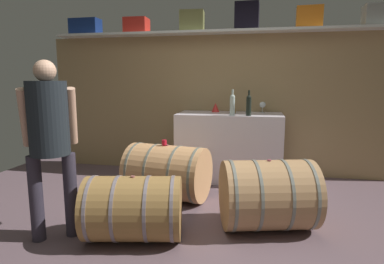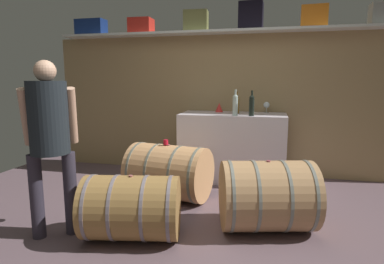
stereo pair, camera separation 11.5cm
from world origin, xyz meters
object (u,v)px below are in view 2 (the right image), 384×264
Objects in this scene: toolcase_black at (251,16)px; wine_bottle_amber at (237,104)px; toolcase_red at (141,26)px; toolcase_navy at (91,28)px; work_cabinet at (232,147)px; winemaker_pouring at (49,131)px; toolcase_olive at (196,21)px; wine_bottle_dark at (252,105)px; toolcase_orange at (314,17)px; wine_barrel_far at (267,196)px; wine_barrel_flank at (132,207)px; toolcase_grey at (384,14)px; wine_glass at (267,105)px; red_funnel at (219,107)px; wine_barrel_near at (169,172)px; wine_bottle_clear at (235,104)px; tasting_cup at (166,142)px.

toolcase_black is 1.22× the size of wine_bottle_amber.
toolcase_navy is at bearing 178.01° from toolcase_red.
toolcase_red is 0.23× the size of work_cabinet.
toolcase_black is 0.23× the size of winemaker_pouring.
toolcase_olive is (0.82, 0.00, 0.03)m from toolcase_red.
wine_bottle_dark is 2.39m from winemaker_pouring.
toolcase_red is 1.01× the size of toolcase_orange.
toolcase_red is at bearing 176.14° from toolcase_olive.
work_cabinet is (0.57, -0.23, -1.72)m from toolcase_olive.
toolcase_orange is at bearing 32.38° from wine_bottle_dark.
wine_barrel_far reaches higher than wine_barrel_flank.
toolcase_grey is at bearing 16.80° from wine_bottle_dark.
red_funnel is (-0.66, -0.04, -0.04)m from wine_glass.
wine_bottle_amber reaches higher than red_funnel.
toolcase_black is 1.62m from toolcase_grey.
wine_bottle_clear is at bearing 53.76° from wine_barrel_near.
toolcase_grey reaches higher than winemaker_pouring.
toolcase_grey is 0.95× the size of wine_bottle_dark.
toolcase_red reaches higher than winemaker_pouring.
wine_bottle_clear is at bearing -19.89° from toolcase_red.
toolcase_navy is 3.44× the size of red_funnel.
toolcase_orange is at bearing 1.97° from toolcase_black.
toolcase_black is 1.20m from wine_bottle_amber.
winemaker_pouring is (-1.12, -2.19, -0.04)m from red_funnel.
toolcase_black is at bearing 54.98° from wine_bottle_amber.
toolcase_orange is 1.10× the size of wine_bottle_amber.
toolcase_navy reaches higher than wine_glass.
toolcase_olive reaches higher than toolcase_orange.
wine_barrel_near is 0.35m from tasting_cup.
wine_bottle_amber is (1.43, -0.21, -1.10)m from toolcase_red.
wine_bottle_clear is 0.60m from wine_glass.
wine_bottle_clear reaches higher than wine_barrel_flank.
toolcase_orange reaches higher than winemaker_pouring.
toolcase_navy is 2.51m from wine_bottle_amber.
wine_barrel_near is at bearing -136.22° from wine_bottle_clear.
wine_bottle_amber is 0.33× the size of wine_barrel_flank.
work_cabinet is 1.13m from tasting_cup.
wine_bottle_amber is at bearing 59.21° from wine_barrel_flank.
toolcase_navy is 1.22× the size of toolcase_black.
toolcase_black is at bearing 50.99° from work_cabinet.
toolcase_olive is at bearing 172.18° from red_funnel.
winemaker_pouring is at bearing -68.37° from toolcase_navy.
wine_bottle_amber is (-0.15, -0.21, -1.17)m from toolcase_black.
toolcase_red is at bearing 179.82° from wine_glass.
winemaker_pouring is at bearing -132.04° from wine_bottle_dark.
red_funnel is 0.13× the size of wine_barrel_near.
wine_glass is (0.25, -0.01, -1.19)m from toolcase_black.
toolcase_navy reaches higher than wine_bottle_clear.
wine_bottle_clear is 1.05m from tasting_cup.
toolcase_navy is 7.39× the size of tasting_cup.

